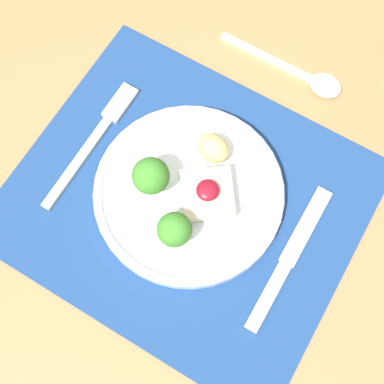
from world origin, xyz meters
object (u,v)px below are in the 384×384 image
(fork, at_px, (97,136))
(spoon, at_px, (307,77))
(knife, at_px, (284,267))
(dinner_plate, at_px, (191,193))

(fork, height_order, spoon, spoon)
(knife, bearing_deg, fork, 176.54)
(spoon, bearing_deg, fork, -135.17)
(fork, distance_m, knife, 0.30)
(dinner_plate, xyz_separation_m, fork, (-0.15, 0.01, -0.01))
(knife, xyz_separation_m, spoon, (-0.09, 0.25, -0.00))
(knife, bearing_deg, spoon, 112.84)
(fork, xyz_separation_m, knife, (0.30, -0.03, 0.00))
(fork, bearing_deg, dinner_plate, -3.90)
(dinner_plate, relative_size, spoon, 1.30)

